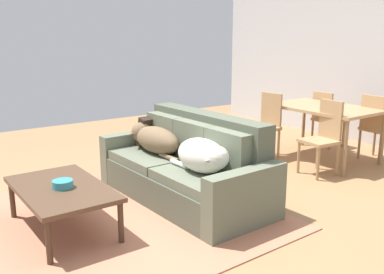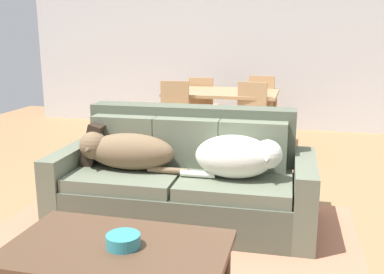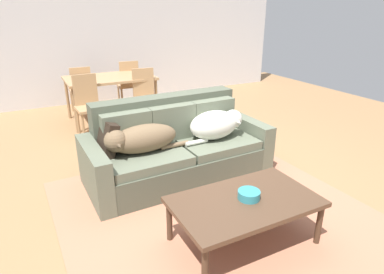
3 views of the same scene
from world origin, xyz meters
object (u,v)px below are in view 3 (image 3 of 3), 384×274
object	(u,v)px
dining_chair_far_left	(81,88)
dining_chair_far_right	(129,82)
dog_on_right_cushion	(216,124)
dog_on_left_cushion	(140,139)
coffee_table	(245,204)
dining_chair_near_right	(145,95)
couch	(176,148)
throw_pillow_by_left_arm	(106,138)
dining_table	(110,81)
dining_chair_near_left	(88,103)
bowl_on_coffee_table	(249,195)

from	to	relation	value
dining_chair_far_left	dining_chair_far_right	distance (m)	0.90
dog_on_right_cushion	dog_on_left_cushion	bearing A→B (deg)	177.98
coffee_table	dining_chair_near_right	world-z (taller)	dining_chair_near_right
couch	throw_pillow_by_left_arm	xyz separation A→B (m)	(-0.79, 0.02, 0.26)
dog_on_right_cushion	dining_table	bearing A→B (deg)	101.31
couch	dining_chair_near_left	world-z (taller)	dining_chair_near_left
couch	dog_on_right_cushion	distance (m)	0.55
dog_on_right_cushion	dining_table	xyz separation A→B (m)	(-0.59, 2.60, 0.09)
dog_on_right_cushion	dining_chair_near_right	distance (m)	2.05
dining_chair_near_left	dining_chair_near_right	distance (m)	0.95
bowl_on_coffee_table	dining_table	world-z (taller)	dining_table
throw_pillow_by_left_arm	dining_chair_far_left	world-z (taller)	dining_chair_far_left
coffee_table	dining_table	distance (m)	3.86
throw_pillow_by_left_arm	dining_chair_far_right	xyz separation A→B (m)	(1.16, 2.97, -0.09)
throw_pillow_by_left_arm	coffee_table	world-z (taller)	throw_pillow_by_left_arm
dining_chair_far_left	dining_chair_far_right	world-z (taller)	dining_chair_far_right
dining_chair_near_left	dining_chair_far_right	xyz separation A→B (m)	(1.00, 1.17, -0.00)
dog_on_right_cushion	dining_chair_far_left	world-z (taller)	dining_chair_far_left
dog_on_left_cushion	dog_on_right_cushion	distance (m)	0.94
dining_table	dining_chair_near_right	size ratio (longest dim) A/B	1.54
bowl_on_coffee_table	dog_on_right_cushion	bearing A→B (deg)	70.61
bowl_on_coffee_table	throw_pillow_by_left_arm	bearing A→B (deg)	120.07
dog_on_left_cushion	dining_chair_far_left	size ratio (longest dim) A/B	1.04
coffee_table	dining_chair_near_left	bearing A→B (deg)	100.90
couch	dog_on_left_cushion	distance (m)	0.55
couch	bowl_on_coffee_table	world-z (taller)	couch
dining_table	dining_chair_near_right	distance (m)	0.73
dining_chair_near_left	coffee_table	bearing A→B (deg)	-82.41
bowl_on_coffee_table	dining_chair_near_right	size ratio (longest dim) A/B	0.19
couch	bowl_on_coffee_table	bearing A→B (deg)	-90.46
dining_chair_far_right	throw_pillow_by_left_arm	bearing A→B (deg)	73.31
coffee_table	dining_chair_far_left	bearing A→B (deg)	96.61
coffee_table	dining_chair_near_right	size ratio (longest dim) A/B	1.26
coffee_table	dining_table	size ratio (longest dim) A/B	0.82
throw_pillow_by_left_arm	bowl_on_coffee_table	size ratio (longest dim) A/B	2.02
coffee_table	dining_chair_near_right	bearing A→B (deg)	84.33
throw_pillow_by_left_arm	bowl_on_coffee_table	bearing A→B (deg)	-59.93
dog_on_left_cushion	dining_chair_near_right	xyz separation A→B (m)	(0.79, 2.04, -0.08)
dog_on_left_cushion	throw_pillow_by_left_arm	world-z (taller)	throw_pillow_by_left_arm
coffee_table	bowl_on_coffee_table	xyz separation A→B (m)	(0.04, 0.00, 0.08)
couch	dining_table	size ratio (longest dim) A/B	1.45
throw_pillow_by_left_arm	dining_chair_near_left	size ratio (longest dim) A/B	0.39
dog_on_right_cushion	bowl_on_coffee_table	size ratio (longest dim) A/B	4.19
dining_table	dining_chair_near_left	xyz separation A→B (m)	(-0.50, -0.63, -0.18)
couch	dining_chair_near_left	bearing A→B (deg)	107.50
dining_chair_near_right	dining_chair_far_left	size ratio (longest dim) A/B	1.07
dining_chair_near_left	dining_chair_far_left	bearing A→B (deg)	81.90
bowl_on_coffee_table	dining_chair_near_right	bearing A→B (deg)	84.96
dining_chair_far_right	dog_on_right_cushion	bearing A→B (deg)	96.39
couch	dining_chair_far_left	size ratio (longest dim) A/B	2.39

